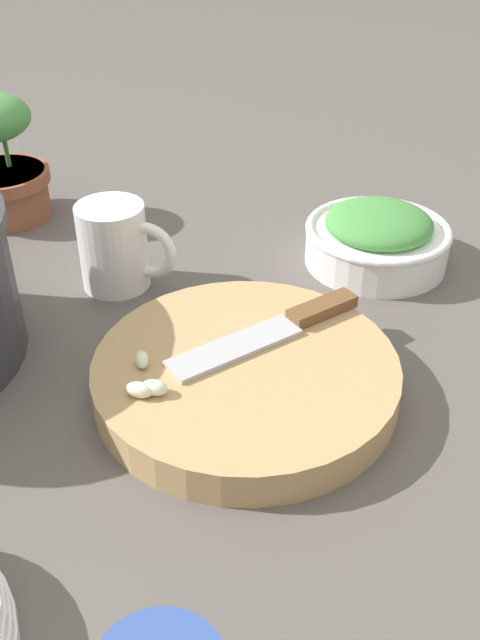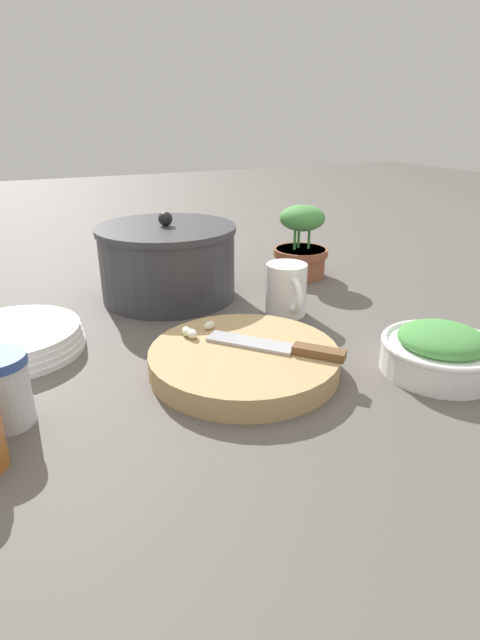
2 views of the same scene
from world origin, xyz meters
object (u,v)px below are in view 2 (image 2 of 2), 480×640
Objects in this scene: cutting_board at (244,360)px; chef_knife at (283,347)px; garlic_cloves at (195,331)px; herb_bowl at (440,351)px; spice_jar at (2,390)px; stock_pot at (168,262)px; plate_stack at (13,340)px; coffee_mug at (287,290)px; potted_herb at (301,245)px.

cutting_board is 1.62× the size of chef_knife.
cutting_board is at bearing -59.67° from garlic_cloves.
herb_bowl is (0.21, -0.10, -0.01)m from chef_knife.
stock_pot is at bearing 48.13° from spice_jar.
cutting_board is at bearing 0.01° from spice_jar.
herb_bowl is at bearing -30.58° from plate_stack.
chef_knife is 0.23m from coffee_mug.
plate_stack is (0.02, 0.21, -0.03)m from spice_jar.
cutting_board is 0.37m from plate_stack.
potted_herb is (0.63, 0.15, 0.05)m from plate_stack.
potted_herb reaches higher than spice_jar.
stock_pot is (-0.05, 0.38, 0.04)m from chef_knife.
chef_knife is (0.05, -0.02, 0.02)m from cutting_board.
garlic_cloves is 0.23m from coffee_mug.
coffee_mug is 0.26m from stock_pot.
chef_knife is at bearing -26.05° from cutting_board.
cutting_board is 0.49m from potted_herb.
potted_herb is (0.64, 0.37, 0.03)m from spice_jar.
plate_stack is at bearing 145.25° from cutting_board.
potted_herb is at bearing 13.82° from plate_stack.
chef_knife is 2.83× the size of garlic_cloves.
spice_jar is at bearing 133.79° from chef_knife.
plate_stack is (-0.57, 0.34, -0.01)m from herb_bowl.
potted_herb is (0.06, 0.49, 0.04)m from herb_bowl.
spice_jar is at bearing -94.09° from plate_stack.
herb_bowl is at bearing -67.34° from chef_knife.
cutting_board is 1.27× the size of plate_stack.
coffee_mug is at bearing 45.12° from cutting_board.
garlic_cloves is at bearing -99.13° from stock_pot.
herb_bowl reaches higher than plate_stack.
chef_knife is 0.37m from spice_jar.
stock_pot is 1.70× the size of potted_herb.
cutting_board is 4.59× the size of garlic_cloves.
herb_bowl is 1.51× the size of coffee_mug.
coffee_mug is (0.49, 0.17, 0.00)m from spice_jar.
chef_knife is 0.78× the size of plate_stack.
herb_bowl is at bearing -11.84° from spice_jar.
chef_knife is 0.23m from herb_bowl.
herb_bowl is at bearing -25.16° from cutting_board.
coffee_mug is 0.41× the size of stock_pot.
garlic_cloves is 0.29m from spice_jar.
stock_pot is at bearing 25.23° from plate_stack.
chef_knife is 1.52× the size of coffee_mug.
plate_stack is at bearing 103.99° from chef_knife.
stock_pot reaches higher than garlic_cloves.
herb_bowl is at bearing -96.74° from potted_herb.
cutting_board is 3.02× the size of spice_jar.
garlic_cloves is 0.28× the size of plate_stack.
spice_jar is (-0.28, -0.08, 0.01)m from garlic_cloves.
spice_jar is at bearing -161.05° from coffee_mug.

